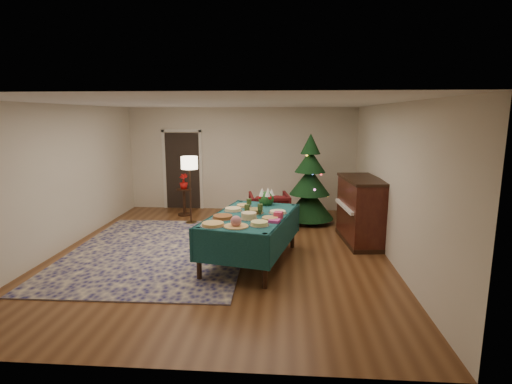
# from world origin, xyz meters

# --- Properties ---
(room_shell) EXTENTS (7.00, 7.00, 7.00)m
(room_shell) POSITION_xyz_m (0.00, 0.00, 1.35)
(room_shell) COLOR #593319
(room_shell) RESTS_ON ground
(doorway) EXTENTS (1.08, 0.04, 2.16)m
(doorway) POSITION_xyz_m (-1.60, 3.48, 1.10)
(doorway) COLOR black
(doorway) RESTS_ON ground
(rug) EXTENTS (3.26, 4.25, 0.02)m
(rug) POSITION_xyz_m (-1.18, -0.03, 0.01)
(rug) COLOR #15154F
(rug) RESTS_ON ground
(buffet_table) EXTENTS (1.70, 2.37, 0.83)m
(buffet_table) POSITION_xyz_m (0.59, -0.46, 0.67)
(buffet_table) COLOR black
(buffet_table) RESTS_ON ground
(platter_0) EXTENTS (0.39, 0.39, 0.05)m
(platter_0) POSITION_xyz_m (0.07, -1.19, 0.86)
(platter_0) COLOR silver
(platter_0) RESTS_ON buffet_table
(platter_1) EXTENTS (0.38, 0.38, 0.18)m
(platter_1) POSITION_xyz_m (0.43, -1.24, 0.90)
(platter_1) COLOR silver
(platter_1) RESTS_ON buffet_table
(platter_2) EXTENTS (0.31, 0.31, 0.07)m
(platter_2) POSITION_xyz_m (0.78, -1.13, 0.87)
(platter_2) COLOR silver
(platter_2) RESTS_ON buffet_table
(platter_3) EXTENTS (0.37, 0.37, 0.06)m
(platter_3) POSITION_xyz_m (0.15, -0.75, 0.86)
(platter_3) COLOR silver
(platter_3) RESTS_ON buffet_table
(platter_4) EXTENTS (0.29, 0.29, 0.11)m
(platter_4) POSITION_xyz_m (0.58, -0.75, 0.89)
(platter_4) COLOR silver
(platter_4) RESTS_ON buffet_table
(platter_5) EXTENTS (0.31, 0.31, 0.05)m
(platter_5) POSITION_xyz_m (0.93, -0.77, 0.86)
(platter_5) COLOR silver
(platter_5) RESTS_ON buffet_table
(platter_6) EXTENTS (0.33, 0.33, 0.06)m
(platter_6) POSITION_xyz_m (0.25, -0.20, 0.86)
(platter_6) COLOR silver
(platter_6) RESTS_ON buffet_table
(platter_7) EXTENTS (0.32, 0.32, 0.08)m
(platter_7) POSITION_xyz_m (0.65, -0.34, 0.87)
(platter_7) COLOR silver
(platter_7) RESTS_ON buffet_table
(platter_8) EXTENTS (0.32, 0.32, 0.05)m
(platter_8) POSITION_xyz_m (1.04, -0.32, 0.86)
(platter_8) COLOR silver
(platter_8) RESTS_ON buffet_table
(platter_9) EXTENTS (0.29, 0.29, 0.05)m
(platter_9) POSITION_xyz_m (0.40, 0.13, 0.86)
(platter_9) COLOR silver
(platter_9) RESTS_ON buffet_table
(goblet_0) EXTENTS (0.09, 0.09, 0.19)m
(goblet_0) POSITION_xyz_m (0.52, -0.06, 0.94)
(goblet_0) COLOR #2D471E
(goblet_0) RESTS_ON buffet_table
(goblet_1) EXTENTS (0.09, 0.09, 0.19)m
(goblet_1) POSITION_xyz_m (0.75, -0.48, 0.94)
(goblet_1) COLOR #2D471E
(goblet_1) RESTS_ON buffet_table
(goblet_2) EXTENTS (0.09, 0.09, 0.19)m
(goblet_2) POSITION_xyz_m (0.53, -0.54, 0.94)
(goblet_2) COLOR #2D471E
(goblet_2) RESTS_ON buffet_table
(napkin_stack) EXTENTS (0.20, 0.20, 0.04)m
(napkin_stack) POSITION_xyz_m (1.00, -0.90, 0.86)
(napkin_stack) COLOR #D13A8F
(napkin_stack) RESTS_ON buffet_table
(gift_box) EXTENTS (0.16, 0.16, 0.11)m
(gift_box) POSITION_xyz_m (1.06, -0.66, 0.89)
(gift_box) COLOR #D03A63
(gift_box) RESTS_ON buffet_table
(centerpiece) EXTENTS (0.30, 0.30, 0.34)m
(centerpiece) POSITION_xyz_m (0.81, 0.34, 0.98)
(centerpiece) COLOR #1E4C1E
(centerpiece) RESTS_ON buffet_table
(armchair) EXTENTS (0.97, 0.93, 0.88)m
(armchair) POSITION_xyz_m (0.81, 1.70, 0.44)
(armchair) COLOR #480F10
(armchair) RESTS_ON ground
(floor_lamp) EXTENTS (0.38, 0.38, 1.57)m
(floor_lamp) POSITION_xyz_m (-1.03, 1.94, 1.33)
(floor_lamp) COLOR #A57F3F
(floor_lamp) RESTS_ON ground
(side_table) EXTENTS (0.38, 0.38, 0.68)m
(side_table) POSITION_xyz_m (-1.38, 2.69, 0.33)
(side_table) COLOR black
(side_table) RESTS_ON ground
(potted_plant) EXTENTS (0.21, 0.38, 0.21)m
(potted_plant) POSITION_xyz_m (-1.38, 2.69, 0.79)
(potted_plant) COLOR #BB100D
(potted_plant) RESTS_ON side_table
(christmas_tree) EXTENTS (1.23, 1.23, 2.09)m
(christmas_tree) POSITION_xyz_m (1.73, 2.23, 0.94)
(christmas_tree) COLOR black
(christmas_tree) RESTS_ON ground
(piano) EXTENTS (0.84, 1.56, 1.30)m
(piano) POSITION_xyz_m (2.66, 0.80, 0.63)
(piano) COLOR black
(piano) RESTS_ON ground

